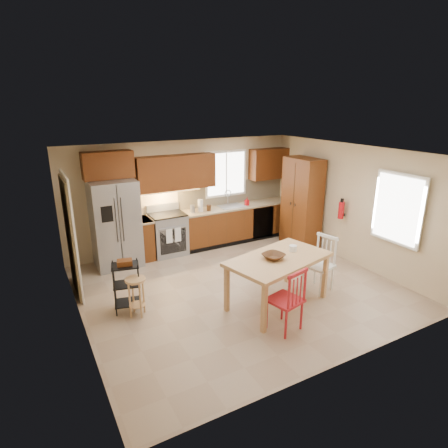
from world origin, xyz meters
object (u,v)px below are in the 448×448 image
refrigerator (116,224)px  bar_stool (137,297)px  soap_bottle (247,201)px  table_bowl (273,259)px  fire_extinguisher (341,210)px  chair_white (319,264)px  dining_table (278,281)px  table_jar (293,250)px  pantry (302,203)px  range_stove (168,235)px  utility_cart (127,287)px  chair_red (285,299)px

refrigerator → bar_stool: refrigerator is taller
soap_bottle → table_bowl: (-1.32, -2.92, -0.14)m
refrigerator → bar_stool: 2.24m
fire_extinguisher → chair_white: (-1.41, -0.92, -0.59)m
dining_table → table_jar: table_jar is taller
pantry → dining_table: pantry is taller
range_stove → fire_extinguisher: fire_extinguisher is taller
pantry → table_bowl: pantry is taller
bar_stool → utility_cart: 0.27m
refrigerator → chair_red: bearing=-65.7°
pantry → table_bowl: size_ratio=5.97×
refrigerator → fire_extinguisher: 4.76m
range_stove → chair_red: chair_red is taller
dining_table → chair_white: bearing=-10.4°
fire_extinguisher → chair_white: 1.78m
soap_bottle → table_jar: bearing=-106.4°
refrigerator → chair_white: size_ratio=1.78×
dining_table → utility_cart: (-2.28, 1.02, 0.00)m
soap_bottle → fire_extinguisher: bearing=-59.5°
chair_white → refrigerator: bearing=31.8°
pantry → dining_table: bearing=-136.8°
refrigerator → soap_bottle: refrigerator is taller
fire_extinguisher → table_jar: bearing=-156.4°
soap_bottle → chair_red: size_ratio=0.19×
chair_white → table_jar: 0.69m
refrigerator → table_jar: refrigerator is taller
dining_table → utility_cart: utility_cart is taller
range_stove → dining_table: range_stove is taller
fire_extinguisher → bar_stool: size_ratio=0.55×
refrigerator → pantry: (4.13, -0.93, 0.14)m
refrigerator → table_bowl: (1.86, -2.95, -0.05)m
soap_bottle → table_bowl: size_ratio=0.54×
chair_white → bar_stool: size_ratio=1.55×
utility_cart → fire_extinguisher: bearing=12.6°
chair_white → table_jar: (-0.57, 0.06, 0.38)m
soap_bottle → table_jar: size_ratio=1.16×
table_bowl → table_jar: size_ratio=2.13×
refrigerator → fire_extinguisher: bearing=-24.5°
chair_red → chair_white: bearing=14.9°
refrigerator → soap_bottle: bearing=-0.5°
bar_stool → utility_cart: size_ratio=0.77×
table_bowl → utility_cart: 2.44m
soap_bottle → chair_red: bearing=-113.6°
chair_white → utility_cart: size_ratio=1.19×
dining_table → table_bowl: table_bowl is taller
pantry → range_stove: bearing=161.7°
fire_extinguisher → table_jar: size_ratio=2.18×
fire_extinguisher → bar_stool: fire_extinguisher is taller
chair_red → bar_stool: 2.35m
refrigerator → soap_bottle: size_ratio=9.53×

